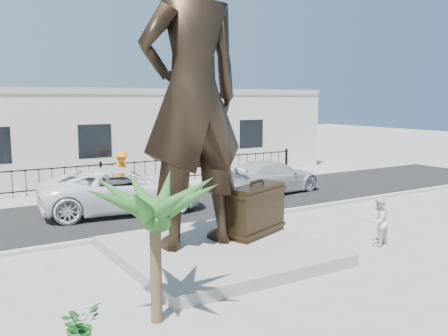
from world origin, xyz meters
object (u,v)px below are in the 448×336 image
object	(u,v)px
tourist	(378,221)
statue	(192,96)
suitcase	(257,210)
car_white	(122,190)

from	to	relation	value
tourist	statue	bearing A→B (deg)	-33.13
suitcase	statue	bearing A→B (deg)	156.04
statue	car_white	xyz separation A→B (m)	(0.23, 5.98, -3.43)
statue	suitcase	world-z (taller)	statue
car_white	tourist	bearing A→B (deg)	-140.69
suitcase	car_white	bearing A→B (deg)	84.64
statue	tourist	xyz separation A→B (m)	(4.96, -1.99, -3.57)
suitcase	tourist	distance (m)	3.51
statue	car_white	world-z (taller)	statue
statue	suitcase	size ratio (longest dim) A/B	3.87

